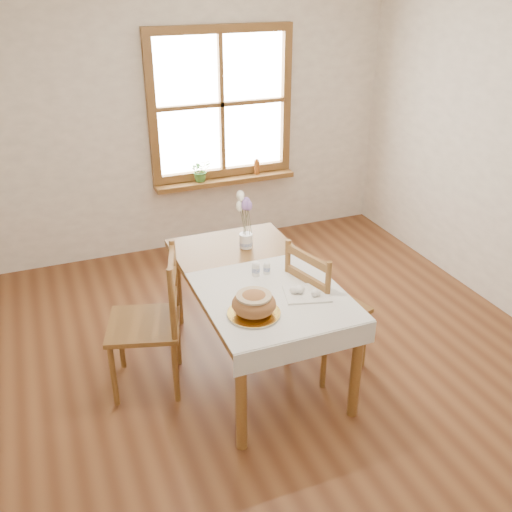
{
  "coord_description": "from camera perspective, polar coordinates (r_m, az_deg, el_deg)",
  "views": [
    {
      "loc": [
        -1.28,
        -2.9,
        2.65
      ],
      "look_at": [
        0.0,
        0.3,
        0.9
      ],
      "focal_mm": 40.0,
      "sensor_mm": 36.0,
      "label": 1
    }
  ],
  "objects": [
    {
      "name": "bread_plate",
      "position": [
        3.48,
        -0.21,
        -5.78
      ],
      "size": [
        0.38,
        0.38,
        0.02
      ],
      "primitive_type": "cylinder",
      "rotation": [
        0.0,
        0.0,
        0.24
      ],
      "color": "white",
      "rests_on": "table_linen"
    },
    {
      "name": "room_walls",
      "position": [
        3.3,
        1.96,
        10.34
      ],
      "size": [
        4.6,
        5.1,
        2.65
      ],
      "color": "white",
      "rests_on": "ground"
    },
    {
      "name": "salt_shaker",
      "position": [
        3.89,
        -0.01,
        -1.27
      ],
      "size": [
        0.07,
        0.07,
        0.1
      ],
      "primitive_type": "cylinder",
      "rotation": [
        0.0,
        0.0,
        -0.36
      ],
      "color": "white",
      "rests_on": "table_linen"
    },
    {
      "name": "window_sill",
      "position": [
        5.92,
        -3.08,
        7.58
      ],
      "size": [
        1.46,
        0.2,
        0.05
      ],
      "color": "brown",
      "rests_on": "ground"
    },
    {
      "name": "lavender_bouquet",
      "position": [
        4.2,
        -1.03,
        4.16
      ],
      "size": [
        0.18,
        0.18,
        0.33
      ],
      "primitive_type": null,
      "color": "#8662AD",
      "rests_on": "flower_vase"
    },
    {
      "name": "chair_left",
      "position": [
        3.94,
        -11.19,
        -6.55
      ],
      "size": [
        0.61,
        0.6,
        1.02
      ],
      "primitive_type": null,
      "rotation": [
        0.0,
        0.0,
        -1.85
      ],
      "color": "brown",
      "rests_on": "ground"
    },
    {
      "name": "egg_napkin",
      "position": [
        3.7,
        5.11,
        -3.74
      ],
      "size": [
        0.34,
        0.31,
        0.01
      ],
      "primitive_type": "cube",
      "rotation": [
        0.0,
        0.0,
        -0.26
      ],
      "color": "white",
      "rests_on": "table_linen"
    },
    {
      "name": "bread_loaf",
      "position": [
        3.44,
        -0.21,
        -4.62
      ],
      "size": [
        0.27,
        0.27,
        0.15
      ],
      "primitive_type": "ellipsoid",
      "color": "#976335",
      "rests_on": "bread_plate"
    },
    {
      "name": "flower_vase",
      "position": [
        4.29,
        -1.01,
        1.45
      ],
      "size": [
        0.12,
        0.12,
        0.11
      ],
      "primitive_type": "cylinder",
      "rotation": [
        0.0,
        0.0,
        -0.17
      ],
      "color": "white",
      "rests_on": "dining_table"
    },
    {
      "name": "dining_table",
      "position": [
        3.97,
        0.0,
        -3.02
      ],
      "size": [
        0.9,
        1.6,
        0.75
      ],
      "color": "brown",
      "rests_on": "ground"
    },
    {
      "name": "amber_bottle",
      "position": [
        6.0,
        0.08,
        8.97
      ],
      "size": [
        0.07,
        0.07,
        0.16
      ],
      "primitive_type": "cylinder",
      "rotation": [
        0.0,
        0.0,
        -0.25
      ],
      "color": "#9F521D",
      "rests_on": "window_sill"
    },
    {
      "name": "table_linen",
      "position": [
        3.69,
        1.76,
        -4.0
      ],
      "size": [
        0.91,
        0.99,
        0.01
      ],
      "primitive_type": "cube",
      "color": "white",
      "rests_on": "dining_table"
    },
    {
      "name": "window",
      "position": [
        5.78,
        -3.5,
        14.92
      ],
      "size": [
        1.46,
        0.08,
        1.46
      ],
      "color": "brown",
      "rests_on": "ground"
    },
    {
      "name": "potted_plant",
      "position": [
        5.81,
        -5.56,
        8.29
      ],
      "size": [
        0.23,
        0.25,
        0.17
      ],
      "primitive_type": "imported",
      "rotation": [
        0.0,
        0.0,
        0.15
      ],
      "color": "#3F7830",
      "rests_on": "window_sill"
    },
    {
      "name": "pepper_shaker",
      "position": [
        3.91,
        1.08,
        -1.19
      ],
      "size": [
        0.05,
        0.05,
        0.09
      ],
      "primitive_type": "cylinder",
      "rotation": [
        0.0,
        0.0,
        0.11
      ],
      "color": "white",
      "rests_on": "table_linen"
    },
    {
      "name": "ground",
      "position": [
        4.13,
        1.59,
        -12.99
      ],
      "size": [
        5.0,
        5.0,
        0.0
      ],
      "primitive_type": "plane",
      "color": "brown",
      "rests_on": "ground"
    },
    {
      "name": "chair_right",
      "position": [
        4.1,
        7.14,
        -4.91
      ],
      "size": [
        0.59,
        0.58,
        1.0
      ],
      "primitive_type": null,
      "rotation": [
        0.0,
        0.0,
        1.84
      ],
      "color": "brown",
      "rests_on": "ground"
    },
    {
      "name": "eggs",
      "position": [
        3.69,
        5.13,
        -3.33
      ],
      "size": [
        0.27,
        0.25,
        0.05
      ],
      "primitive_type": null,
      "rotation": [
        0.0,
        0.0,
        -0.26
      ],
      "color": "white",
      "rests_on": "egg_napkin"
    }
  ]
}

